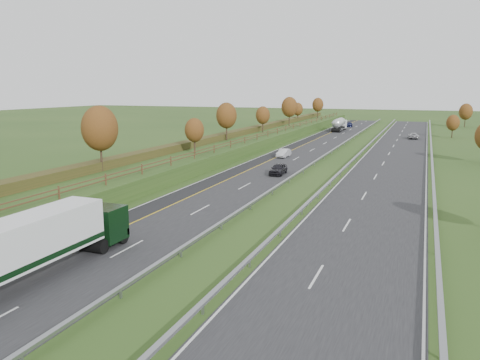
% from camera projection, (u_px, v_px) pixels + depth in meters
% --- Properties ---
extents(ground, '(400.00, 400.00, 0.00)m').
position_uv_depth(ground, '(332.00, 165.00, 71.94)').
color(ground, '#294619').
rests_on(ground, ground).
extents(near_carriageway, '(10.50, 200.00, 0.04)m').
position_uv_depth(near_carriageway, '(290.00, 157.00, 79.38)').
color(near_carriageway, black).
rests_on(near_carriageway, ground).
extents(far_carriageway, '(10.50, 200.00, 0.04)m').
position_uv_depth(far_carriageway, '(392.00, 163.00, 73.43)').
color(far_carriageway, black).
rests_on(far_carriageway, ground).
extents(hard_shoulder, '(3.00, 200.00, 0.04)m').
position_uv_depth(hard_shoulder, '(269.00, 156.00, 80.73)').
color(hard_shoulder, black).
rests_on(hard_shoulder, ground).
extents(lane_markings, '(26.75, 200.00, 0.01)m').
position_uv_depth(lane_markings, '(328.00, 159.00, 76.96)').
color(lane_markings, silver).
rests_on(lane_markings, near_carriageway).
extents(embankment_left, '(12.00, 200.00, 2.00)m').
position_uv_depth(embankment_left, '(220.00, 148.00, 83.87)').
color(embankment_left, '#294619').
rests_on(embankment_left, ground).
extents(hedge_left, '(2.20, 180.00, 1.10)m').
position_uv_depth(hedge_left, '(210.00, 139.00, 84.30)').
color(hedge_left, '#333616').
rests_on(hedge_left, embankment_left).
extents(fence_left, '(0.12, 189.06, 1.20)m').
position_uv_depth(fence_left, '(243.00, 140.00, 81.54)').
color(fence_left, '#422B19').
rests_on(fence_left, embankment_left).
extents(median_barrier_near, '(0.32, 200.00, 0.71)m').
position_uv_depth(median_barrier_near, '(324.00, 156.00, 77.21)').
color(median_barrier_near, gray).
rests_on(median_barrier_near, ground).
extents(median_barrier_far, '(0.32, 200.00, 0.71)m').
position_uv_depth(median_barrier_far, '(355.00, 157.00, 75.37)').
color(median_barrier_far, gray).
rests_on(median_barrier_far, ground).
extents(outer_barrier_far, '(0.32, 200.00, 0.71)m').
position_uv_depth(outer_barrier_far, '(432.00, 161.00, 71.23)').
color(outer_barrier_far, gray).
rests_on(outer_barrier_far, ground).
extents(trees_left, '(6.64, 164.30, 7.66)m').
position_uv_depth(trees_left, '(214.00, 119.00, 79.63)').
color(trees_left, '#2D2116').
rests_on(trees_left, embankment_left).
extents(trees_far, '(8.45, 118.60, 7.12)m').
position_uv_depth(trees_far, '(472.00, 125.00, 94.49)').
color(trees_far, '#2D2116').
rests_on(trees_far, ground).
extents(box_lorry, '(2.58, 16.28, 4.06)m').
position_uv_depth(box_lorry, '(29.00, 245.00, 27.97)').
color(box_lorry, black).
rests_on(box_lorry, near_carriageway).
extents(road_tanker, '(2.40, 11.22, 3.46)m').
position_uv_depth(road_tanker, '(339.00, 124.00, 128.64)').
color(road_tanker, silver).
rests_on(road_tanker, near_carriageway).
extents(car_dark_near, '(1.90, 4.45, 1.50)m').
position_uv_depth(car_dark_near, '(278.00, 169.00, 63.58)').
color(car_dark_near, black).
rests_on(car_dark_near, near_carriageway).
extents(car_silver_mid, '(1.60, 4.26, 1.39)m').
position_uv_depth(car_silver_mid, '(284.00, 153.00, 79.62)').
color(car_silver_mid, silver).
rests_on(car_silver_mid, near_carriageway).
extents(car_small_far, '(2.24, 4.63, 1.30)m').
position_uv_depth(car_small_far, '(349.00, 124.00, 142.65)').
color(car_small_far, '#14183F').
rests_on(car_small_far, near_carriageway).
extents(car_oncoming, '(2.56, 5.06, 1.37)m').
position_uv_depth(car_oncoming, '(413.00, 136.00, 108.60)').
color(car_oncoming, '#ABAAAF').
rests_on(car_oncoming, far_carriageway).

